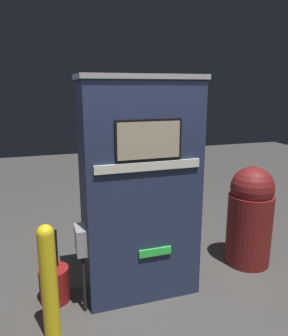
{
  "coord_description": "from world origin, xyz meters",
  "views": [
    {
      "loc": [
        -0.81,
        -2.4,
        1.86
      ],
      "look_at": [
        0.0,
        0.12,
        1.21
      ],
      "focal_mm": 35.0,
      "sensor_mm": 36.0,
      "label": 1
    }
  ],
  "objects": [
    {
      "name": "squeegee_bucket",
      "position": [
        -0.78,
        0.3,
        0.16
      ],
      "size": [
        0.26,
        0.26,
        0.7
      ],
      "color": "maroon",
      "rests_on": "ground_plane"
    },
    {
      "name": "ground_plane",
      "position": [
        0.0,
        0.0,
        0.0
      ],
      "size": [
        14.0,
        14.0,
        0.0
      ],
      "primitive_type": "plane",
      "color": "#423F3D"
    },
    {
      "name": "gas_pump",
      "position": [
        -0.0,
        0.23,
        0.98
      ],
      "size": [
        1.1,
        0.5,
        1.96
      ],
      "color": "#232D4C",
      "rests_on": "ground_plane"
    },
    {
      "name": "safety_bollard",
      "position": [
        -0.82,
        -0.14,
        0.48
      ],
      "size": [
        0.13,
        0.13,
        0.92
      ],
      "color": "yellow",
      "rests_on": "ground_plane"
    },
    {
      "name": "trash_bin",
      "position": [
        1.25,
        0.34,
        0.54
      ],
      "size": [
        0.47,
        0.47,
        1.07
      ],
      "color": "maroon",
      "rests_on": "ground_plane"
    }
  ]
}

